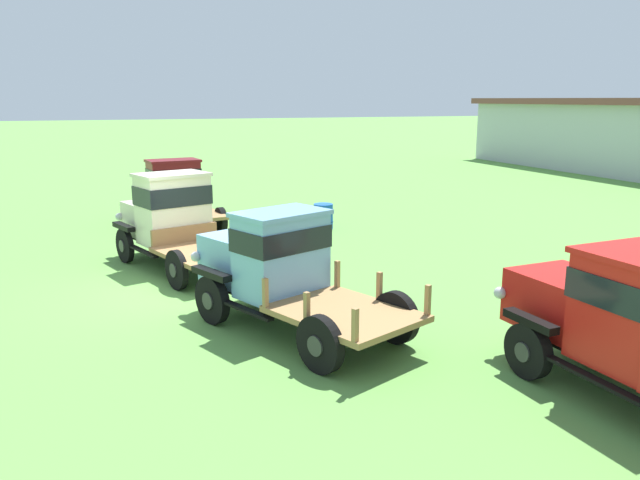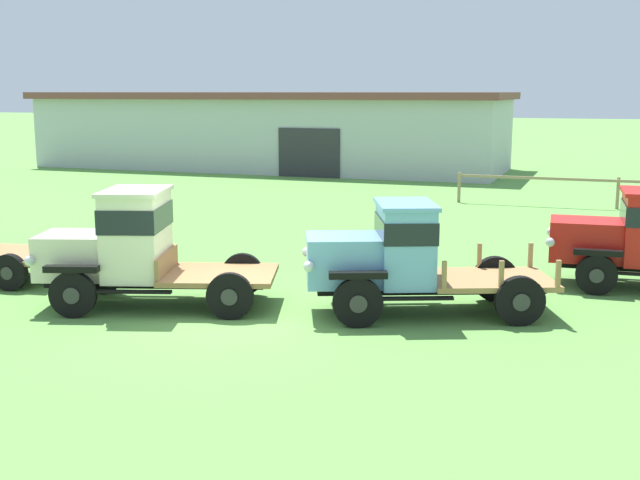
% 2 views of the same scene
% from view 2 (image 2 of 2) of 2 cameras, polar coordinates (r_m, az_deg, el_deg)
% --- Properties ---
extents(ground_plane, '(240.00, 240.00, 0.00)m').
position_cam_2_polar(ground_plane, '(15.19, -6.12, -5.46)').
color(ground_plane, '#5B9342').
extents(farm_shed, '(25.89, 8.57, 4.13)m').
position_cam_2_polar(farm_shed, '(44.59, -3.59, 7.82)').
color(farm_shed, '#B2B7BC').
rests_on(farm_shed, ground).
extents(vintage_truck_second_in_line, '(4.93, 3.12, 2.31)m').
position_cam_2_polar(vintage_truck_second_in_line, '(16.06, -13.31, -0.43)').
color(vintage_truck_second_in_line, black).
rests_on(vintage_truck_second_in_line, ground).
extents(vintage_truck_midrow_center, '(4.94, 3.33, 2.14)m').
position_cam_2_polar(vintage_truck_midrow_center, '(15.15, 5.60, -1.18)').
color(vintage_truck_midrow_center, black).
rests_on(vintage_truck_midrow_center, ground).
extents(oil_drum_beside_row, '(0.65, 0.65, 0.81)m').
position_cam_2_polar(oil_drum_beside_row, '(21.86, -11.90, 0.38)').
color(oil_drum_beside_row, '#1951B2').
rests_on(oil_drum_beside_row, ground).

